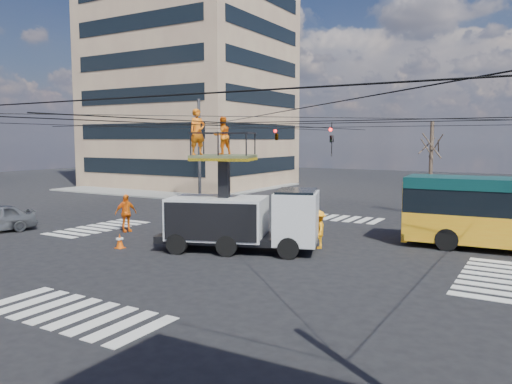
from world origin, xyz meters
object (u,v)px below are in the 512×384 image
Objects in this scene: utility_truck at (242,206)px; flagger at (319,230)px; traffic_cone at (120,241)px; worker_ground at (126,213)px.

utility_truck reaches higher than flagger.
utility_truck reaches higher than traffic_cone.
traffic_cone is 4.16m from worker_ground.
utility_truck is at bearing -72.63° from worker_ground.
utility_truck is 7.83m from worker_ground.
flagger is (7.79, 4.51, 0.53)m from traffic_cone.
utility_truck is 3.68m from flagger.
traffic_cone is 9.02m from flagger.
worker_ground is at bearing -106.70° from flagger.
traffic_cone is 0.33× the size of worker_ground.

